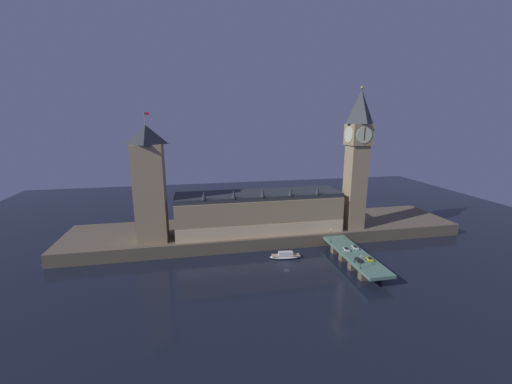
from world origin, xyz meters
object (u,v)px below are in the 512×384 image
(street_lamp_near, at_px, (361,260))
(street_lamp_far, at_px, (331,234))
(car_southbound_lead, at_px, (370,259))
(car_southbound_trail, at_px, (355,248))
(pedestrian_near_rail, at_px, (354,261))
(car_northbound_lead, at_px, (346,249))
(boat_upstream, at_px, (286,256))
(clock_tower, at_px, (357,156))
(victoria_tower, at_px, (150,184))
(car_northbound_trail, at_px, (359,260))

(street_lamp_near, height_order, street_lamp_far, street_lamp_far)
(car_southbound_lead, xyz_separation_m, car_southbound_trail, (0.00, 13.01, 0.06))
(pedestrian_near_rail, bearing_deg, street_lamp_near, -93.90)
(car_northbound_lead, xyz_separation_m, car_southbound_trail, (5.12, 1.17, 0.04))
(street_lamp_near, distance_m, street_lamp_far, 29.45)
(car_northbound_lead, xyz_separation_m, boat_upstream, (-27.21, 9.13, -4.96))
(clock_tower, bearing_deg, car_northbound_lead, -122.04)
(car_southbound_trail, xyz_separation_m, pedestrian_near_rail, (-7.67, -13.34, 0.12))
(clock_tower, distance_m, victoria_tower, 109.17)
(car_southbound_lead, distance_m, car_southbound_trail, 13.01)
(car_northbound_trail, height_order, street_lamp_far, street_lamp_far)
(clock_tower, bearing_deg, car_northbound_trail, -113.94)
(street_lamp_far, bearing_deg, car_southbound_trail, -51.74)
(car_southbound_lead, distance_m, street_lamp_near, 10.64)
(victoria_tower, height_order, boat_upstream, victoria_tower)
(car_northbound_lead, distance_m, car_northbound_trail, 11.47)
(clock_tower, xyz_separation_m, car_southbound_trail, (-12.42, -26.85, -40.93))
(pedestrian_near_rail, bearing_deg, car_northbound_trail, 15.40)
(victoria_tower, xyz_separation_m, street_lamp_far, (88.02, -18.91, -25.44))
(car_northbound_trail, relative_size, street_lamp_near, 0.76)
(pedestrian_near_rail, height_order, street_lamp_far, street_lamp_far)
(car_northbound_trail, distance_m, car_southbound_trail, 13.63)
(pedestrian_near_rail, height_order, street_lamp_near, street_lamp_near)
(car_southbound_trail, bearing_deg, boat_upstream, 166.15)
(clock_tower, xyz_separation_m, street_lamp_near, (-20.49, -46.06, -37.87))
(clock_tower, height_order, car_northbound_trail, clock_tower)
(car_northbound_lead, bearing_deg, street_lamp_near, -99.31)
(street_lamp_far, bearing_deg, pedestrian_near_rail, -89.03)
(car_southbound_lead, xyz_separation_m, street_lamp_far, (-8.07, 23.24, 3.75))
(car_southbound_trail, bearing_deg, car_northbound_lead, -167.16)
(car_northbound_lead, bearing_deg, pedestrian_near_rail, -101.86)
(car_southbound_trail, height_order, street_lamp_near, street_lamp_near)
(clock_tower, distance_m, car_southbound_lead, 58.51)
(victoria_tower, relative_size, car_southbound_lead, 16.28)
(clock_tower, height_order, pedestrian_near_rail, clock_tower)
(clock_tower, xyz_separation_m, car_northbound_lead, (-17.53, -28.02, -40.96))
(street_lamp_near, bearing_deg, car_southbound_trail, 67.20)
(car_northbound_lead, relative_size, pedestrian_near_rail, 2.69)
(car_northbound_trail, relative_size, car_southbound_lead, 1.17)
(victoria_tower, height_order, street_lamp_far, victoria_tower)
(car_southbound_trail, bearing_deg, pedestrian_near_rail, -119.90)
(clock_tower, relative_size, victoria_tower, 1.21)
(clock_tower, xyz_separation_m, street_lamp_far, (-20.49, -16.62, -37.24))
(car_northbound_trail, relative_size, boat_upstream, 0.29)
(clock_tower, height_order, victoria_tower, clock_tower)
(car_northbound_lead, distance_m, street_lamp_far, 12.35)
(car_northbound_trail, bearing_deg, street_lamp_near, -114.24)
(car_southbound_trail, relative_size, street_lamp_near, 0.72)
(car_southbound_lead, height_order, car_southbound_trail, car_southbound_trail)
(clock_tower, relative_size, street_lamp_near, 12.72)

